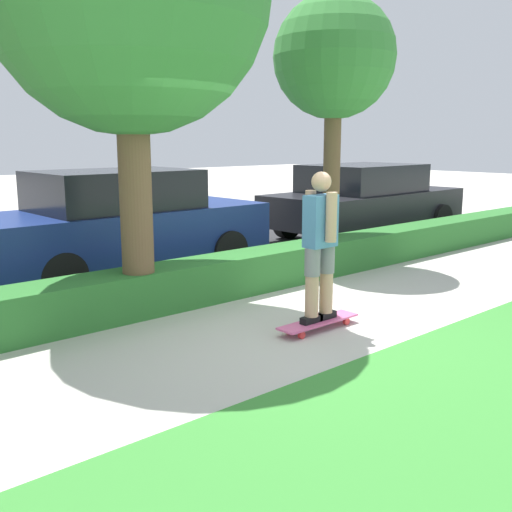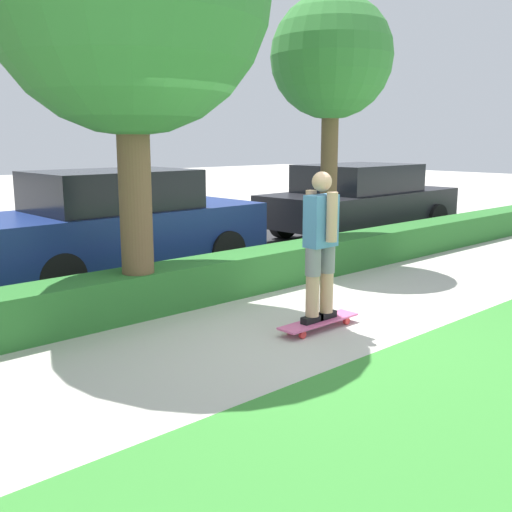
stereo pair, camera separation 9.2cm
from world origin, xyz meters
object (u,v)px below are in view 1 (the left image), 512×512
tree_far (334,60)px  parked_car_middle (122,222)px  parked_car_rear (365,199)px  skateboard (318,322)px  skater_person (320,243)px

tree_far → parked_car_middle: bearing=149.9°
parked_car_middle → parked_car_rear: 5.50m
skateboard → tree_far: 4.44m
skateboard → tree_far: tree_far is taller
skateboard → tree_far: (2.49, 2.07, 3.03)m
skateboard → parked_car_rear: 6.40m
tree_far → parked_car_middle: 3.93m
skater_person → parked_car_rear: skater_person is taller
skater_person → parked_car_middle: 3.67m
skater_person → tree_far: tree_far is taller
parked_car_rear → skateboard: bearing=-147.9°
tree_far → skater_person: bearing=-140.3°
tree_far → parked_car_rear: tree_far is taller
skateboard → skater_person: size_ratio=0.65×
parked_car_middle → parked_car_rear: parked_car_middle is taller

